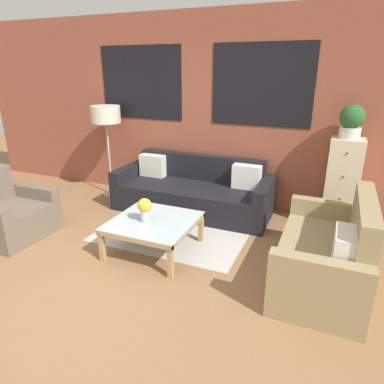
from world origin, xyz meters
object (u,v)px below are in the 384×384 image
Objects in this scene: settee_vintage at (327,255)px; potted_plant at (352,121)px; couch_dark at (193,192)px; armchair_corner at (10,215)px; floor_lamp at (106,117)px; coffee_table at (154,224)px; drawer_cabinet at (342,184)px; flower_vase at (145,208)px.

settee_vintage is 3.62× the size of potted_plant.
armchair_corner reaches higher than couch_dark.
floor_lamp is (-1.53, 0.08, 1.01)m from couch_dark.
coffee_table is 2.50m from drawer_cabinet.
coffee_table is 3.34× the size of flower_vase.
couch_dark is at bearing 42.76° from armchair_corner.
armchair_corner reaches higher than flower_vase.
couch_dark is 1.92× the size of drawer_cabinet.
couch_dark is 2.32m from potted_plant.
settee_vintage is 5.43× the size of flower_vase.
coffee_table is 0.77× the size of drawer_cabinet.
floor_lamp is at bearing 136.24° from flower_vase.
coffee_table is 2.71m from potted_plant.
potted_plant reaches higher than drawer_cabinet.
potted_plant is (1.95, 1.55, 1.08)m from coffee_table.
drawer_cabinet is 2.58m from flower_vase.
couch_dark is at bearing -173.21° from drawer_cabinet.
potted_plant reaches higher than flower_vase.
potted_plant is 2.72m from flower_vase.
settee_vintage is (1.93, -1.22, 0.03)m from couch_dark.
floor_lamp is at bearing -177.37° from drawer_cabinet.
couch_dark reaches higher than coffee_table.
couch_dark is at bearing -2.88° from floor_lamp.
coffee_table is at bearing -141.56° from drawer_cabinet.
armchair_corner is 4.41m from potted_plant.
armchair_corner is 0.59× the size of floor_lamp.
settee_vintage reaches higher than armchair_corner.
drawer_cabinet reaches higher than coffee_table.
drawer_cabinet reaches higher than couch_dark.
settee_vintage reaches higher than couch_dark.
potted_plant is (0.07, 1.46, 1.10)m from settee_vintage.
floor_lamp is at bearing 80.79° from armchair_corner.
coffee_table is (-1.87, -0.09, 0.02)m from settee_vintage.
floor_lamp reaches higher than drawer_cabinet.
flower_vase is (-1.94, -0.15, 0.24)m from settee_vintage.
settee_vintage is 1.63× the size of coffee_table.
coffee_table is at bearing 43.25° from flower_vase.
settee_vintage is at bearing 6.97° from armchair_corner.
settee_vintage reaches higher than coffee_table.
floor_lamp reaches higher than settee_vintage.
flower_vase is (-0.07, -0.06, 0.22)m from coffee_table.
flower_vase is at bearing -90.56° from couch_dark.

